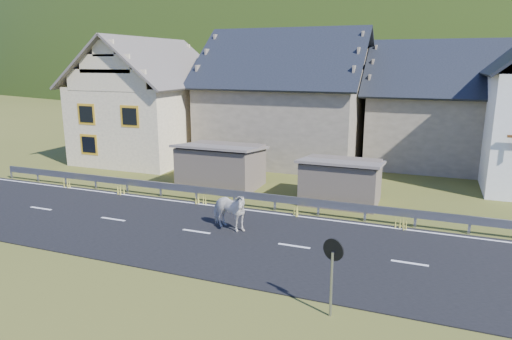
% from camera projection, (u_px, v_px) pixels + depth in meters
% --- Properties ---
extents(ground, '(160.00, 160.00, 0.00)m').
position_uv_depth(ground, '(197.00, 233.00, 17.96)').
color(ground, '#3E4618').
rests_on(ground, ground).
extents(road, '(60.00, 7.00, 0.04)m').
position_uv_depth(road, '(197.00, 232.00, 17.96)').
color(road, black).
rests_on(road, ground).
extents(lane_markings, '(60.00, 6.60, 0.01)m').
position_uv_depth(lane_markings, '(197.00, 231.00, 17.95)').
color(lane_markings, silver).
rests_on(lane_markings, road).
extents(guardrail, '(28.10, 0.09, 0.75)m').
position_uv_depth(guardrail, '(234.00, 194.00, 21.17)').
color(guardrail, '#93969B').
rests_on(guardrail, ground).
extents(shed_left, '(4.30, 3.30, 2.40)m').
position_uv_depth(shed_left, '(221.00, 167.00, 24.30)').
color(shed_left, '#685A4D').
rests_on(shed_left, ground).
extents(shed_right, '(3.80, 2.90, 2.20)m').
position_uv_depth(shed_right, '(341.00, 182.00, 21.59)').
color(shed_right, '#685A4D').
rests_on(shed_right, ground).
extents(house_cream, '(7.80, 9.80, 8.30)m').
position_uv_depth(house_cream, '(149.00, 94.00, 31.35)').
color(house_cream, '#FFEBBA').
rests_on(house_cream, ground).
extents(house_stone_a, '(10.80, 9.80, 8.90)m').
position_uv_depth(house_stone_a, '(288.00, 91.00, 30.84)').
color(house_stone_a, gray).
rests_on(house_stone_a, ground).
extents(house_stone_b, '(9.80, 8.80, 8.10)m').
position_uv_depth(house_stone_b, '(446.00, 99.00, 29.23)').
color(house_stone_b, gray).
rests_on(house_stone_b, ground).
extents(mountain, '(440.00, 280.00, 260.00)m').
position_uv_depth(mountain, '(423.00, 129.00, 184.09)').
color(mountain, '#1C310C').
rests_on(mountain, ground).
extents(conifer_patch, '(76.00, 50.00, 28.00)m').
position_uv_depth(conifer_patch, '(209.00, 63.00, 135.66)').
color(conifer_patch, black).
rests_on(conifer_patch, ground).
extents(horse, '(1.34, 2.04, 1.59)m').
position_uv_depth(horse, '(229.00, 210.00, 18.00)').
color(horse, silver).
rests_on(horse, road).
extents(traffic_mirror, '(0.58, 0.26, 2.15)m').
position_uv_depth(traffic_mirror, '(333.00, 260.00, 11.77)').
color(traffic_mirror, '#93969B').
rests_on(traffic_mirror, ground).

